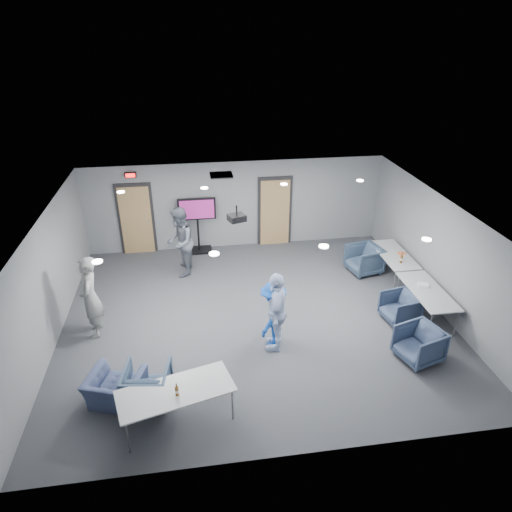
{
  "coord_description": "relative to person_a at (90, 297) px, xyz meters",
  "views": [
    {
      "loc": [
        -1.33,
        -9.0,
        6.35
      ],
      "look_at": [
        0.14,
        0.85,
        1.2
      ],
      "focal_mm": 32.0,
      "sensor_mm": 36.0,
      "label": 1
    }
  ],
  "objects": [
    {
      "name": "person_c",
      "position": [
        3.95,
        -1.07,
        -0.05
      ],
      "size": [
        0.69,
        1.15,
        1.83
      ],
      "primitive_type": "imported",
      "rotation": [
        0.0,
        0.0,
        -1.81
      ],
      "color": "#C4D7FD",
      "rests_on": "floor"
    },
    {
      "name": "projector",
      "position": [
        3.32,
        0.58,
        1.44
      ],
      "size": [
        0.45,
        0.41,
        0.36
      ],
      "rotation": [
        0.0,
        0.0,
        0.33
      ],
      "color": "black",
      "rests_on": "ceiling"
    },
    {
      "name": "bottle_right",
      "position": [
        7.64,
        0.92,
        -0.13
      ],
      "size": [
        0.08,
        0.08,
        0.29
      ],
      "color": "#59360F",
      "rests_on": "table_right_a"
    },
    {
      "name": "wall_right",
      "position": [
        8.17,
        0.11,
        0.39
      ],
      "size": [
        0.02,
        8.0,
        2.7
      ],
      "primitive_type": "cube",
      "color": "slate",
      "rests_on": "floor"
    },
    {
      "name": "exit_sign",
      "position": [
        0.67,
        4.05,
        1.49
      ],
      "size": [
        0.32,
        0.08,
        0.16
      ],
      "color": "black",
      "rests_on": "wall_back"
    },
    {
      "name": "ceiling",
      "position": [
        3.67,
        0.11,
        1.74
      ],
      "size": [
        9.0,
        9.0,
        0.0
      ],
      "primitive_type": "plane",
      "rotation": [
        3.14,
        0.0,
        0.0
      ],
      "color": "white",
      "rests_on": "wall_back"
    },
    {
      "name": "floor",
      "position": [
        3.67,
        0.11,
        -0.96
      ],
      "size": [
        9.0,
        9.0,
        0.0
      ],
      "primitive_type": "plane",
      "color": "#3D3F45",
      "rests_on": "ground"
    },
    {
      "name": "door_right",
      "position": [
        4.87,
        4.07,
        0.11
      ],
      "size": [
        1.06,
        0.17,
        2.24
      ],
      "color": "black",
      "rests_on": "wall_back"
    },
    {
      "name": "tv_stand",
      "position": [
        2.48,
        3.86,
        0.01
      ],
      "size": [
        1.12,
        0.53,
        1.72
      ],
      "color": "black",
      "rests_on": "floor"
    },
    {
      "name": "door_left",
      "position": [
        0.67,
        4.07,
        0.11
      ],
      "size": [
        1.06,
        0.17,
        2.24
      ],
      "color": "black",
      "rests_on": "wall_back"
    },
    {
      "name": "table_front_left",
      "position": [
        1.85,
        -2.89,
        -0.27
      ],
      "size": [
        2.12,
        1.3,
        0.73
      ],
      "rotation": [
        0.0,
        0.0,
        0.26
      ],
      "color": "#B4B7BA",
      "rests_on": "floor"
    },
    {
      "name": "chair_right_a",
      "position": [
        7.02,
        1.85,
        -0.57
      ],
      "size": [
        1.02,
        1.01,
        0.79
      ],
      "primitive_type": "imported",
      "rotation": [
        0.0,
        0.0,
        -1.35
      ],
      "color": "#34455A",
      "rests_on": "floor"
    },
    {
      "name": "person_b",
      "position": [
        1.95,
        2.51,
        0.02
      ],
      "size": [
        0.84,
        1.03,
        1.96
      ],
      "primitive_type": "imported",
      "rotation": [
        0.0,
        0.0,
        -1.68
      ],
      "color": "slate",
      "rests_on": "floor"
    },
    {
      "name": "wall_front",
      "position": [
        3.67,
        -3.89,
        0.39
      ],
      "size": [
        9.0,
        0.02,
        2.7
      ],
      "primitive_type": "cube",
      "color": "slate",
      "rests_on": "floor"
    },
    {
      "name": "hvac_diffuser",
      "position": [
        3.17,
        2.91,
        1.72
      ],
      "size": [
        0.6,
        0.6,
        0.03
      ],
      "primitive_type": "cube",
      "color": "black",
      "rests_on": "ceiling"
    },
    {
      "name": "snack_box",
      "position": [
        7.86,
        1.39,
        -0.21
      ],
      "size": [
        0.2,
        0.15,
        0.04
      ],
      "primitive_type": "cube",
      "rotation": [
        0.0,
        0.0,
        -0.16
      ],
      "color": "#CF5E33",
      "rests_on": "table_right_a"
    },
    {
      "name": "chair_front_b",
      "position": [
        0.73,
        -2.25,
        -0.65
      ],
      "size": [
        1.2,
        1.12,
        0.63
      ],
      "primitive_type": "imported",
      "rotation": [
        0.0,
        0.0,
        2.82
      ],
      "color": "#3C4768",
      "rests_on": "floor"
    },
    {
      "name": "chair_front_a",
      "position": [
        1.3,
        -2.29,
        -0.58
      ],
      "size": [
        0.93,
        0.95,
        0.76
      ],
      "primitive_type": "imported",
      "rotation": [
        0.0,
        0.0,
        3.0
      ],
      "color": "#3A4C65",
      "rests_on": "floor"
    },
    {
      "name": "wall_back",
      "position": [
        3.67,
        4.11,
        0.39
      ],
      "size": [
        9.0,
        0.02,
        2.7
      ],
      "primitive_type": "cube",
      "color": "slate",
      "rests_on": "floor"
    },
    {
      "name": "wrapper",
      "position": [
        7.66,
        -0.27,
        -0.2
      ],
      "size": [
        0.29,
        0.25,
        0.06
      ],
      "primitive_type": "cube",
      "rotation": [
        0.0,
        0.0,
        -0.39
      ],
      "color": "white",
      "rests_on": "table_right_b"
    },
    {
      "name": "chair_right_b",
      "position": [
        7.02,
        -0.53,
        -0.61
      ],
      "size": [
        0.88,
        0.87,
        0.7
      ],
      "primitive_type": "imported",
      "rotation": [
        0.0,
        0.0,
        -1.4
      ],
      "color": "#34415A",
      "rests_on": "floor"
    },
    {
      "name": "bottle_front",
      "position": [
        1.88,
        -3.0,
        -0.14
      ],
      "size": [
        0.07,
        0.07,
        0.25
      ],
      "color": "#59360F",
      "rests_on": "table_front_left"
    },
    {
      "name": "downlights",
      "position": [
        3.67,
        0.11,
        1.72
      ],
      "size": [
        6.18,
        3.78,
        0.02
      ],
      "color": "white",
      "rests_on": "ceiling"
    },
    {
      "name": "chair_right_c",
      "position": [
        6.81,
        -1.91,
        -0.59
      ],
      "size": [
        1.02,
        1.01,
        0.75
      ],
      "primitive_type": "imported",
      "rotation": [
        0.0,
        0.0,
        -1.28
      ],
      "color": "#3B4966",
      "rests_on": "floor"
    },
    {
      "name": "wall_left",
      "position": [
        -0.83,
        0.11,
        0.39
      ],
      "size": [
        0.02,
        8.0,
        2.7
      ],
      "primitive_type": "cube",
      "color": "slate",
      "rests_on": "floor"
    },
    {
      "name": "person_a",
      "position": [
        0.0,
        0.0,
        0.0
      ],
      "size": [
        0.51,
        0.73,
        1.92
      ],
      "primitive_type": "imported",
      "rotation": [
        0.0,
        0.0,
        -1.5
      ],
      "color": "gray",
      "rests_on": "floor"
    },
    {
      "name": "table_right_b",
      "position": [
        7.67,
        -0.48,
        -0.28
      ],
      "size": [
        0.77,
        1.85,
        0.73
      ],
      "rotation": [
        0.0,
        0.0,
        1.57
      ],
      "color": "#B4B7BA",
      "rests_on": "floor"
    },
    {
      "name": "table_right_a",
      "position": [
        7.67,
        1.42,
        -0.28
      ],
      "size": [
        0.76,
        1.82,
        0.73
      ],
      "rotation": [
        0.0,
        0.0,
        1.57
      ],
      "color": "#B4B7BA",
      "rests_on": "floor"
    },
    {
      "name": "person_d",
      "position": [
        3.9,
        -0.94,
        -0.2
      ],
      "size": [
        0.98,
        1.13,
        1.52
      ],
      "primitive_type": "imported",
      "rotation": [
        0.0,
        0.0,
        -2.1
      ],
      "color": "#1B4BAF",
      "rests_on": "floor"
    }
  ]
}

